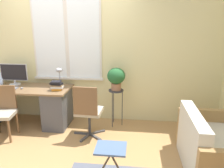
# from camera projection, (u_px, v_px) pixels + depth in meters

# --- Properties ---
(ground_plane) EXTENTS (14.00, 14.00, 0.00)m
(ground_plane) POSITION_uv_depth(u_px,v_px,m) (61.00, 134.00, 3.82)
(ground_plane) COLOR tan
(wall_back_with_window) EXTENTS (9.00, 0.12, 2.70)m
(wall_back_with_window) POSITION_uv_depth(u_px,v_px,m) (70.00, 51.00, 4.19)
(wall_back_with_window) COLOR beige
(wall_back_with_window) RESTS_ON ground_plane
(desk) EXTENTS (1.84, 0.70, 0.73)m
(desk) POSITION_uv_depth(u_px,v_px,m) (23.00, 105.00, 4.14)
(desk) COLOR brown
(desk) RESTS_ON ground_plane
(monitor) EXTENTS (0.53, 0.21, 0.41)m
(monitor) POSITION_uv_depth(u_px,v_px,m) (14.00, 74.00, 4.17)
(monitor) COLOR silver
(monitor) RESTS_ON desk
(keyboard) EXTENTS (0.36, 0.14, 0.02)m
(keyboard) POSITION_uv_depth(u_px,v_px,m) (8.00, 88.00, 3.97)
(keyboard) COLOR slate
(keyboard) RESTS_ON desk
(mouse) EXTENTS (0.04, 0.06, 0.03)m
(mouse) POSITION_uv_depth(u_px,v_px,m) (22.00, 88.00, 3.94)
(mouse) COLOR slate
(mouse) RESTS_ON desk
(desk_lamp) EXTENTS (0.14, 0.14, 0.37)m
(desk_lamp) POSITION_uv_depth(u_px,v_px,m) (59.00, 73.00, 3.99)
(desk_lamp) COLOR #ADADB2
(desk_lamp) RESTS_ON desk
(book_stack) EXTENTS (0.23, 0.19, 0.17)m
(book_stack) POSITION_uv_depth(u_px,v_px,m) (57.00, 85.00, 3.86)
(book_stack) COLOR orange
(book_stack) RESTS_ON desk
(desk_chair_wooden) EXTENTS (0.43, 0.44, 0.86)m
(desk_chair_wooden) POSITION_uv_depth(u_px,v_px,m) (3.00, 111.00, 3.65)
(desk_chair_wooden) COLOR brown
(desk_chair_wooden) RESTS_ON ground_plane
(office_chair_swivel) EXTENTS (0.53, 0.55, 0.93)m
(office_chair_swivel) POSITION_uv_depth(u_px,v_px,m) (88.00, 110.00, 3.60)
(office_chair_swivel) COLOR #47474C
(office_chair_swivel) RESTS_ON ground_plane
(couch_loveseat) EXTENTS (0.84, 1.21, 0.78)m
(couch_loveseat) POSITION_uv_depth(u_px,v_px,m) (215.00, 151.00, 2.84)
(couch_loveseat) COLOR silver
(couch_loveseat) RESTS_ON ground_plane
(plant_stand) EXTENTS (0.27, 0.27, 0.70)m
(plant_stand) POSITION_uv_depth(u_px,v_px,m) (116.00, 94.00, 4.01)
(plant_stand) COLOR #333338
(plant_stand) RESTS_ON ground_plane
(potted_plant) EXTENTS (0.33, 0.33, 0.41)m
(potted_plant) POSITION_uv_depth(u_px,v_px,m) (116.00, 77.00, 3.92)
(potted_plant) COLOR #9E6B4C
(potted_plant) RESTS_ON plant_stand
(folding_stool) EXTENTS (0.37, 0.32, 0.44)m
(folding_stool) POSITION_uv_depth(u_px,v_px,m) (111.00, 151.00, 2.65)
(folding_stool) COLOR slate
(folding_stool) RESTS_ON ground_plane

